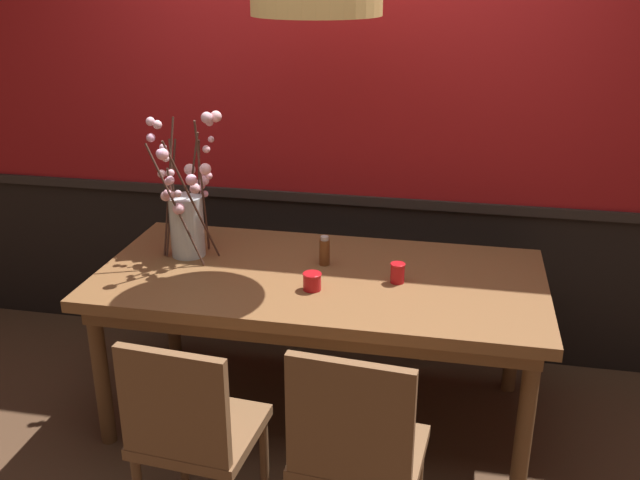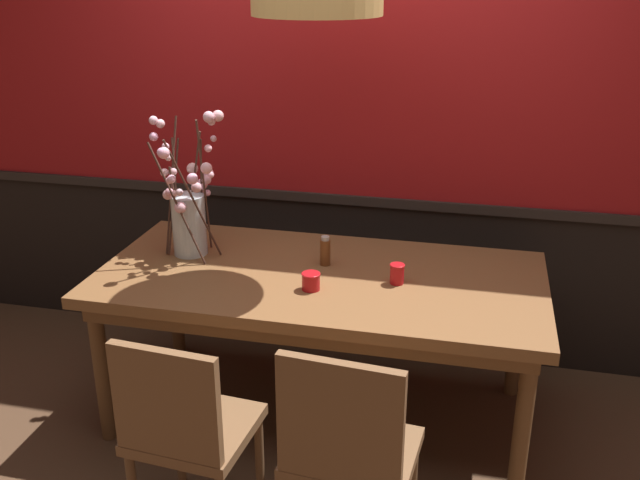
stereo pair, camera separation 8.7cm
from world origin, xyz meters
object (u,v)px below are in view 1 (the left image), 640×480
Objects in this scene: candle_holder_nearer_edge at (312,281)px; dining_table at (320,290)px; candle_holder_nearer_center at (397,273)px; chair_far_side_right at (402,252)px; chair_near_side_right at (356,449)px; chair_far_side_left at (297,244)px; condiment_bottle at (324,251)px; chair_near_side_left at (192,431)px; vase_with_blossoms at (187,214)px.

dining_table is at bearing 89.67° from candle_holder_nearer_edge.
candle_holder_nearer_center is 0.38m from candle_holder_nearer_edge.
chair_far_side_right is 1.81m from chair_near_side_right.
chair_far_side_right is at bearing 93.39° from candle_holder_nearer_center.
candle_holder_nearer_center is (0.67, -0.90, 0.27)m from chair_far_side_left.
chair_near_side_left is at bearing -105.15° from condiment_bottle.
chair_near_side_right is (0.62, -1.79, -0.00)m from chair_far_side_left.
chair_far_side_left is at bearing 109.73° from dining_table.
dining_table is at bearing -7.66° from vase_with_blossoms.
dining_table is 2.90× the size of vase_with_blossoms.
condiment_bottle is (-0.30, -0.79, 0.30)m from chair_far_side_right.
chair_far_side_left is 1.37× the size of vase_with_blossoms.
chair_far_side_left reaches higher than candle_holder_nearer_center.
dining_table is 0.94m from chair_far_side_left.
dining_table is 2.12× the size of chair_far_side_left.
candle_holder_nearer_edge is at bearing -73.36° from chair_far_side_left.
condiment_bottle reaches higher than dining_table.
vase_with_blossoms reaches higher than candle_holder_nearer_edge.
vase_with_blossoms is 0.67m from condiment_bottle.
candle_holder_nearer_edge is (0.31, -1.05, 0.26)m from chair_far_side_left.
condiment_bottle is at bearing -68.02° from chair_far_side_left.
chair_far_side_right is at bearing 71.55° from dining_table.
condiment_bottle is at bearing 91.91° from dining_table.
chair_near_side_left is 6.40× the size of condiment_bottle.
chair_near_side_left reaches higher than candle_holder_nearer_edge.
chair_near_side_right is at bearing -72.96° from condiment_bottle.
chair_near_side_left is 0.59m from chair_near_side_right.
chair_far_side_left is at bearing -178.39° from chair_far_side_right.
chair_near_side_right is 0.85m from candle_holder_nearer_edge.
condiment_bottle is at bearing 107.04° from chair_near_side_right.
chair_far_side_right is 1.33m from vase_with_blossoms.
chair_far_side_left is 6.75× the size of condiment_bottle.
vase_with_blossoms is at bearing 158.42° from candle_holder_nearer_edge.
chair_far_side_left is 0.96m from vase_with_blossoms.
chair_near_side_left is 0.84m from candle_holder_nearer_edge.
chair_near_side_left is 1.10m from condiment_bottle.
dining_table is 2.12× the size of chair_far_side_right.
chair_far_side_right reaches higher than condiment_bottle.
vase_with_blossoms reaches higher than chair_far_side_right.
vase_with_blossoms reaches higher than chair_near_side_left.
chair_near_side_right is at bearing -89.68° from chair_far_side_right.
chair_near_side_left is at bearing -179.43° from chair_near_side_right.
dining_table is 0.96m from chair_far_side_right.
candle_holder_nearer_edge is (-0.00, -0.17, 0.12)m from dining_table.
vase_with_blossoms reaches higher than dining_table.
chair_near_side_right is (0.31, -0.91, -0.15)m from dining_table.
chair_near_side_left is 1.80m from chair_far_side_left.
chair_far_side_right is (0.30, 0.89, -0.15)m from dining_table.
chair_near_side_right is 0.93m from candle_holder_nearer_center.
chair_far_side_right reaches higher than candle_holder_nearer_edge.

